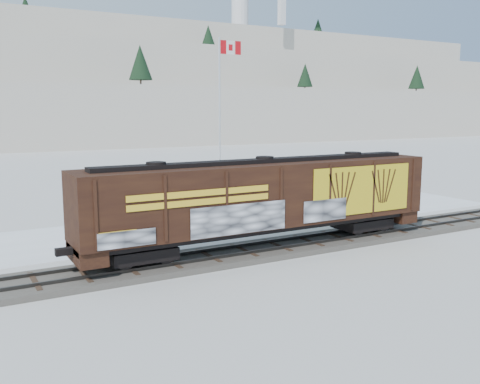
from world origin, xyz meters
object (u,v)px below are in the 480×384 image
flagpole (221,144)px  car_dark (281,204)px  car_silver (140,218)px  hopper_railcar (265,197)px  car_white (238,211)px

flagpole → car_dark: flagpole is taller
car_silver → car_dark: 10.55m
hopper_railcar → car_white: size_ratio=4.16×
hopper_railcar → car_dark: size_ratio=4.06×
car_silver → car_white: size_ratio=0.97×
flagpole → car_white: 7.89m
hopper_railcar → car_white: (2.35, 7.02, -2.12)m
hopper_railcar → car_white: 7.70m
hopper_railcar → flagpole: 14.35m
car_silver → car_dark: car_silver is taller
hopper_railcar → car_white: bearing=71.5°
car_white → car_dark: 4.44m
hopper_railcar → flagpole: flagpole is taller
hopper_railcar → car_dark: 10.81m
car_white → car_dark: bearing=-49.9°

